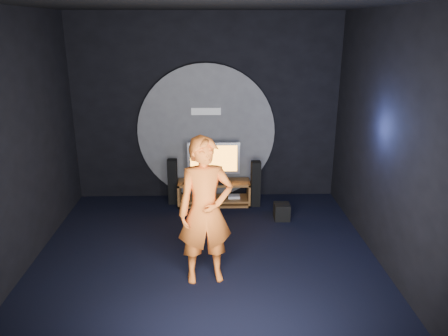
{
  "coord_description": "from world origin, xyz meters",
  "views": [
    {
      "loc": [
        0.1,
        -5.65,
        3.27
      ],
      "look_at": [
        0.3,
        1.05,
        1.05
      ],
      "focal_mm": 35.0,
      "sensor_mm": 36.0,
      "label": 1
    }
  ],
  "objects_px": {
    "tv": "(214,160)",
    "tower_speaker_right": "(256,184)",
    "tower_speaker_left": "(173,182)",
    "subwoofer": "(282,212)",
    "media_console": "(214,194)",
    "player": "(205,211)"
  },
  "relations": [
    {
      "from": "media_console",
      "to": "tower_speaker_right",
      "type": "relative_size",
      "value": 1.57
    },
    {
      "from": "media_console",
      "to": "player",
      "type": "relative_size",
      "value": 0.69
    },
    {
      "from": "tv",
      "to": "tower_speaker_left",
      "type": "bearing_deg",
      "value": 179.2
    },
    {
      "from": "media_console",
      "to": "subwoofer",
      "type": "distance_m",
      "value": 1.38
    },
    {
      "from": "tv",
      "to": "subwoofer",
      "type": "xyz_separation_m",
      "value": [
        1.18,
        -0.8,
        -0.71
      ]
    },
    {
      "from": "media_console",
      "to": "tower_speaker_right",
      "type": "distance_m",
      "value": 0.81
    },
    {
      "from": "tower_speaker_left",
      "to": "player",
      "type": "relative_size",
      "value": 0.44
    },
    {
      "from": "tower_speaker_left",
      "to": "tower_speaker_right",
      "type": "bearing_deg",
      "value": -5.91
    },
    {
      "from": "player",
      "to": "tower_speaker_left",
      "type": "bearing_deg",
      "value": 94.9
    },
    {
      "from": "media_console",
      "to": "tower_speaker_left",
      "type": "height_order",
      "value": "tower_speaker_left"
    },
    {
      "from": "tower_speaker_left",
      "to": "subwoofer",
      "type": "height_order",
      "value": "tower_speaker_left"
    },
    {
      "from": "subwoofer",
      "to": "player",
      "type": "height_order",
      "value": "player"
    },
    {
      "from": "tv",
      "to": "tower_speaker_left",
      "type": "distance_m",
      "value": 0.89
    },
    {
      "from": "tv",
      "to": "subwoofer",
      "type": "height_order",
      "value": "tv"
    },
    {
      "from": "tv",
      "to": "subwoofer",
      "type": "relative_size",
      "value": 3.35
    },
    {
      "from": "tower_speaker_left",
      "to": "tv",
      "type": "bearing_deg",
      "value": -0.8
    },
    {
      "from": "tower_speaker_right",
      "to": "subwoofer",
      "type": "height_order",
      "value": "tower_speaker_right"
    },
    {
      "from": "tower_speaker_right",
      "to": "subwoofer",
      "type": "relative_size",
      "value": 2.96
    },
    {
      "from": "tv",
      "to": "tower_speaker_right",
      "type": "distance_m",
      "value": 0.9
    },
    {
      "from": "media_console",
      "to": "tower_speaker_left",
      "type": "relative_size",
      "value": 1.57
    },
    {
      "from": "tower_speaker_right",
      "to": "subwoofer",
      "type": "bearing_deg",
      "value": -58.12
    },
    {
      "from": "tv",
      "to": "tower_speaker_right",
      "type": "bearing_deg",
      "value": -10.93
    }
  ]
}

